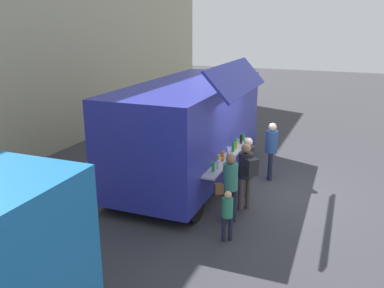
{
  "coord_description": "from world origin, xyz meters",
  "views": [
    {
      "loc": [
        -10.18,
        -2.26,
        4.44
      ],
      "look_at": [
        -0.65,
        1.7,
        1.3
      ],
      "focal_mm": 37.55,
      "sensor_mm": 36.0,
      "label": 1
    }
  ],
  "objects_px": {
    "trash_bin": "(173,125)",
    "customer_front_ordering": "(247,162)",
    "customer_extra_browsing": "(271,146)",
    "customer_mid_with_backpack": "(246,170)",
    "customer_rear_waiting": "(230,182)",
    "food_truck_main": "(191,127)",
    "child_near_queue": "(227,211)"
  },
  "relations": [
    {
      "from": "child_near_queue",
      "to": "trash_bin",
      "type": "bearing_deg",
      "value": -1.72
    },
    {
      "from": "food_truck_main",
      "to": "customer_extra_browsing",
      "type": "relative_size",
      "value": 3.85
    },
    {
      "from": "customer_front_ordering",
      "to": "trash_bin",
      "type": "bearing_deg",
      "value": -20.83
    },
    {
      "from": "customer_front_ordering",
      "to": "customer_mid_with_backpack",
      "type": "height_order",
      "value": "customer_mid_with_backpack"
    },
    {
      "from": "trash_bin",
      "to": "customer_rear_waiting",
      "type": "xyz_separation_m",
      "value": [
        -5.99,
        -4.23,
        0.47
      ]
    },
    {
      "from": "customer_front_ordering",
      "to": "customer_mid_with_backpack",
      "type": "bearing_deg",
      "value": 128.99
    },
    {
      "from": "customer_front_ordering",
      "to": "customer_mid_with_backpack",
      "type": "distance_m",
      "value": 0.78
    },
    {
      "from": "trash_bin",
      "to": "child_near_queue",
      "type": "relative_size",
      "value": 0.9
    },
    {
      "from": "food_truck_main",
      "to": "customer_mid_with_backpack",
      "type": "distance_m",
      "value": 2.6
    },
    {
      "from": "customer_mid_with_backpack",
      "to": "customer_rear_waiting",
      "type": "bearing_deg",
      "value": 118.16
    },
    {
      "from": "customer_front_ordering",
      "to": "child_near_queue",
      "type": "relative_size",
      "value": 1.42
    },
    {
      "from": "customer_extra_browsing",
      "to": "child_near_queue",
      "type": "relative_size",
      "value": 1.5
    },
    {
      "from": "trash_bin",
      "to": "customer_extra_browsing",
      "type": "height_order",
      "value": "customer_extra_browsing"
    },
    {
      "from": "customer_front_ordering",
      "to": "customer_extra_browsing",
      "type": "distance_m",
      "value": 1.52
    },
    {
      "from": "customer_front_ordering",
      "to": "customer_rear_waiting",
      "type": "relative_size",
      "value": 0.97
    },
    {
      "from": "child_near_queue",
      "to": "customer_front_ordering",
      "type": "bearing_deg",
      "value": -29.43
    },
    {
      "from": "trash_bin",
      "to": "customer_rear_waiting",
      "type": "distance_m",
      "value": 7.35
    },
    {
      "from": "trash_bin",
      "to": "customer_extra_browsing",
      "type": "xyz_separation_m",
      "value": [
        -2.97,
        -4.54,
        0.5
      ]
    },
    {
      "from": "customer_extra_browsing",
      "to": "customer_mid_with_backpack",
      "type": "bearing_deg",
      "value": 76.44
    },
    {
      "from": "food_truck_main",
      "to": "customer_front_ordering",
      "type": "xyz_separation_m",
      "value": [
        -0.73,
        -1.9,
        -0.59
      ]
    },
    {
      "from": "child_near_queue",
      "to": "customer_mid_with_backpack",
      "type": "bearing_deg",
      "value": -33.23
    },
    {
      "from": "customer_extra_browsing",
      "to": "child_near_queue",
      "type": "bearing_deg",
      "value": 78.62
    },
    {
      "from": "customer_extra_browsing",
      "to": "child_near_queue",
      "type": "height_order",
      "value": "customer_extra_browsing"
    },
    {
      "from": "customer_mid_with_backpack",
      "to": "trash_bin",
      "type": "bearing_deg",
      "value": -9.46
    },
    {
      "from": "customer_extra_browsing",
      "to": "customer_front_ordering",
      "type": "bearing_deg",
      "value": 67.91
    },
    {
      "from": "customer_front_ordering",
      "to": "customer_rear_waiting",
      "type": "distance_m",
      "value": 1.54
    },
    {
      "from": "trash_bin",
      "to": "customer_front_ordering",
      "type": "relative_size",
      "value": 0.64
    },
    {
      "from": "food_truck_main",
      "to": "customer_mid_with_backpack",
      "type": "relative_size",
      "value": 3.87
    },
    {
      "from": "food_truck_main",
      "to": "trash_bin",
      "type": "relative_size",
      "value": 6.38
    },
    {
      "from": "customer_rear_waiting",
      "to": "customer_extra_browsing",
      "type": "height_order",
      "value": "customer_extra_browsing"
    },
    {
      "from": "customer_front_ordering",
      "to": "child_near_queue",
      "type": "height_order",
      "value": "customer_front_ordering"
    },
    {
      "from": "customer_mid_with_backpack",
      "to": "customer_extra_browsing",
      "type": "xyz_separation_m",
      "value": [
        2.24,
        -0.14,
        -0.02
      ]
    }
  ]
}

